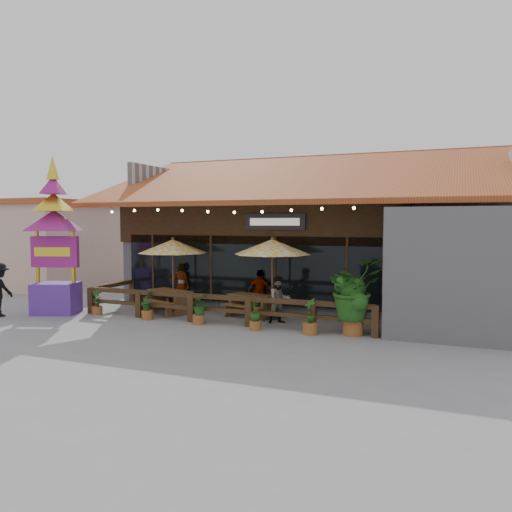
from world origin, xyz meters
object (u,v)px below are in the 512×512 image
at_px(thai_sign_tower, 54,225).
at_px(tropical_plant, 353,291).
at_px(umbrella_left, 173,247).
at_px(picnic_table_left, 170,298).
at_px(umbrella_right, 272,247).
at_px(picnic_table_right, 251,302).

relative_size(thai_sign_tower, tropical_plant, 2.65).
bearing_deg(tropical_plant, thai_sign_tower, -176.44).
relative_size(umbrella_left, picnic_table_left, 1.33).
bearing_deg(tropical_plant, umbrella_right, 156.12).
xyz_separation_m(umbrella_left, picnic_table_left, (0.10, -0.39, -1.78)).
distance_m(umbrella_right, picnic_table_left, 4.17).
bearing_deg(umbrella_right, tropical_plant, -23.88).
xyz_separation_m(picnic_table_left, picnic_table_right, (2.96, 0.38, -0.03)).
xyz_separation_m(picnic_table_right, tropical_plant, (3.70, -1.39, 0.76)).
relative_size(umbrella_left, tropical_plant, 1.22).
bearing_deg(picnic_table_right, tropical_plant, -20.52).
xyz_separation_m(umbrella_left, umbrella_right, (3.83, -0.10, 0.06)).
xyz_separation_m(umbrella_right, thai_sign_tower, (-7.32, -1.93, 0.73)).
height_order(umbrella_right, thai_sign_tower, thai_sign_tower).
bearing_deg(thai_sign_tower, tropical_plant, 3.56).
bearing_deg(umbrella_left, umbrella_right, -1.45).
bearing_deg(picnic_table_left, umbrella_right, 4.48).
height_order(picnic_table_left, thai_sign_tower, thai_sign_tower).
distance_m(picnic_table_right, tropical_plant, 4.03).
relative_size(picnic_table_right, thai_sign_tower, 0.32).
relative_size(picnic_table_right, tropical_plant, 0.84).
distance_m(umbrella_left, thai_sign_tower, 4.11).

